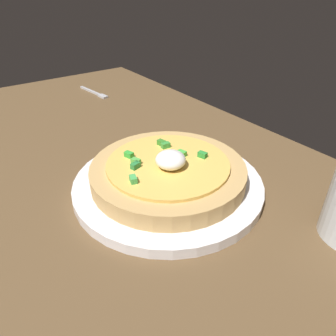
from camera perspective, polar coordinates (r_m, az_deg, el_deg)
The scene contains 4 objects.
dining_table at distance 45.00cm, azimuth -11.41°, elevation -7.45°, with size 126.69×75.06×2.16cm, color brown.
plate at distance 45.89cm, azimuth -0.00°, elevation -2.92°, with size 27.37×27.37×1.52cm, color white.
pizza at distance 44.61cm, azimuth 0.00°, elevation -0.57°, with size 22.13×22.13×5.31cm.
fork at distance 86.28cm, azimuth -13.13°, elevation 13.19°, with size 11.99×2.62×0.50cm.
Camera 1 is at (-32.62, 12.81, 29.31)cm, focal length 33.37 mm.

